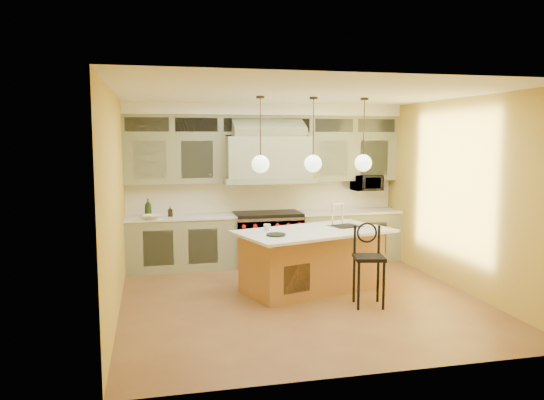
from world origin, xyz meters
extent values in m
plane|color=brown|center=(0.00, 0.00, 0.00)|extent=(5.00, 5.00, 0.00)
plane|color=white|center=(0.00, 0.00, 2.90)|extent=(5.00, 5.00, 0.00)
plane|color=gold|center=(0.00, 2.50, 1.45)|extent=(5.00, 0.00, 5.00)
plane|color=gold|center=(0.00, -2.50, 1.45)|extent=(5.00, 0.00, 5.00)
plane|color=gold|center=(-2.50, 0.00, 1.45)|extent=(0.00, 5.00, 5.00)
plane|color=gold|center=(2.50, 0.00, 1.45)|extent=(0.00, 5.00, 5.00)
cube|color=gray|center=(-1.55, 2.17, 0.45)|extent=(1.90, 0.65, 0.90)
cube|color=gray|center=(1.55, 2.17, 0.45)|extent=(1.90, 0.65, 0.90)
cube|color=white|center=(-1.55, 2.17, 0.92)|extent=(1.90, 0.68, 0.04)
cube|color=white|center=(1.55, 2.17, 0.92)|extent=(1.90, 0.68, 0.04)
cube|color=silver|center=(0.00, 2.48, 1.22)|extent=(5.00, 0.04, 0.56)
cube|color=gray|center=(-1.62, 2.33, 1.93)|extent=(1.75, 0.35, 0.85)
cube|color=gray|center=(1.62, 2.33, 1.93)|extent=(1.75, 0.35, 0.85)
cube|color=gray|center=(0.00, 2.15, 1.95)|extent=(1.50, 0.70, 0.75)
cube|color=gray|center=(0.00, 2.15, 1.55)|extent=(1.60, 0.76, 0.10)
cube|color=#333833|center=(0.00, 2.33, 2.53)|extent=(5.00, 0.35, 0.35)
cube|color=white|center=(0.00, 2.31, 2.80)|extent=(5.00, 0.47, 0.20)
cube|color=silver|center=(0.00, 2.15, 0.45)|extent=(1.20, 0.70, 0.90)
cube|color=black|center=(0.00, 2.15, 0.93)|extent=(1.20, 0.70, 0.06)
cube|color=silver|center=(0.00, 1.83, 0.78)|extent=(1.20, 0.06, 0.14)
cube|color=#A07038|center=(0.32, 0.45, 0.44)|extent=(2.23, 1.52, 0.88)
cube|color=white|center=(0.34, 0.40, 0.90)|extent=(2.54, 1.83, 0.04)
cube|color=black|center=(0.92, 0.63, 0.90)|extent=(0.53, 0.50, 0.05)
cylinder|color=black|center=(0.64, -0.64, 0.33)|extent=(0.04, 0.04, 0.66)
cylinder|color=black|center=(0.97, -0.71, 0.33)|extent=(0.04, 0.04, 0.66)
cylinder|color=black|center=(0.70, -0.31, 0.33)|extent=(0.04, 0.04, 0.66)
cylinder|color=black|center=(1.03, -0.37, 0.33)|extent=(0.04, 0.04, 0.66)
cube|color=black|center=(0.84, -0.51, 0.68)|extent=(0.47, 0.47, 0.05)
torus|color=black|center=(0.87, -0.34, 0.99)|extent=(0.29, 0.09, 0.29)
imported|color=black|center=(1.95, 2.25, 1.45)|extent=(0.54, 0.37, 0.30)
imported|color=#1A3313|center=(-2.10, 2.15, 1.10)|extent=(0.13, 0.13, 0.32)
imported|color=black|center=(-1.73, 2.15, 1.03)|extent=(0.08, 0.09, 0.18)
imported|color=white|center=(-2.04, 1.92, 0.98)|extent=(0.34, 0.34, 0.07)
imported|color=silver|center=(-0.36, 0.52, 0.97)|extent=(0.11, 0.11, 0.10)
cylinder|color=#2D2319|center=(-0.48, 0.45, 2.88)|extent=(0.12, 0.12, 0.03)
cylinder|color=#2D2319|center=(-0.48, 0.45, 2.44)|extent=(0.02, 0.02, 0.93)
sphere|color=white|center=(-0.48, 0.45, 1.92)|extent=(0.26, 0.26, 0.26)
cylinder|color=#2D2319|center=(0.32, 0.45, 2.88)|extent=(0.12, 0.12, 0.03)
cylinder|color=#2D2319|center=(0.32, 0.45, 2.44)|extent=(0.02, 0.02, 0.93)
sphere|color=white|center=(0.32, 0.45, 1.92)|extent=(0.26, 0.26, 0.26)
cylinder|color=#2D2319|center=(1.12, 0.45, 2.88)|extent=(0.12, 0.12, 0.03)
cylinder|color=#2D2319|center=(1.12, 0.45, 2.44)|extent=(0.02, 0.02, 0.93)
sphere|color=white|center=(1.12, 0.45, 1.92)|extent=(0.26, 0.26, 0.26)
camera|label=1|loc=(-2.04, -7.11, 2.31)|focal=35.00mm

